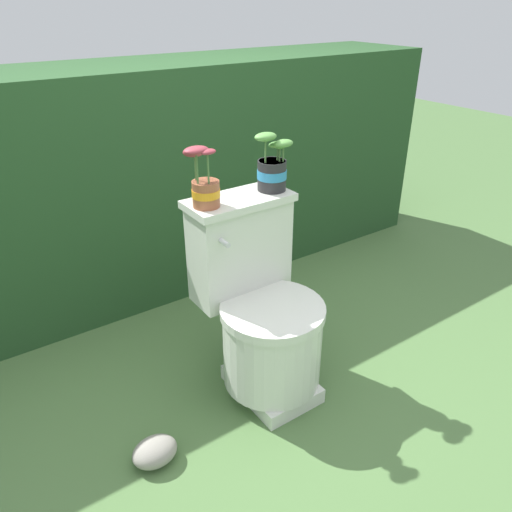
# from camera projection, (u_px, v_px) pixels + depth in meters

# --- Properties ---
(ground_plane) EXTENTS (12.00, 12.00, 0.00)m
(ground_plane) POSITION_uv_depth(u_px,v_px,m) (261.00, 385.00, 2.19)
(ground_plane) COLOR #4C703D
(hedge_backdrop) EXTENTS (3.64, 0.63, 1.22)m
(hedge_backdrop) POSITION_uv_depth(u_px,v_px,m) (142.00, 182.00, 2.73)
(hedge_backdrop) COLOR #234723
(hedge_backdrop) RESTS_ON ground
(toilet) EXTENTS (0.43, 0.54, 0.82)m
(toilet) POSITION_uv_depth(u_px,v_px,m) (261.00, 314.00, 2.06)
(toilet) COLOR silver
(toilet) RESTS_ON ground
(potted_plant_left) EXTENTS (0.14, 0.12, 0.24)m
(potted_plant_left) POSITION_uv_depth(u_px,v_px,m) (204.00, 183.00, 1.82)
(potted_plant_left) COLOR #9E5638
(potted_plant_left) RESTS_ON toilet
(potted_plant_midleft) EXTENTS (0.16, 0.12, 0.24)m
(potted_plant_midleft) POSITION_uv_depth(u_px,v_px,m) (272.00, 168.00, 1.98)
(potted_plant_midleft) COLOR #262628
(potted_plant_midleft) RESTS_ON toilet
(garden_stone) EXTENTS (0.17, 0.13, 0.09)m
(garden_stone) POSITION_uv_depth(u_px,v_px,m) (155.00, 452.00, 1.81)
(garden_stone) COLOR gray
(garden_stone) RESTS_ON ground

